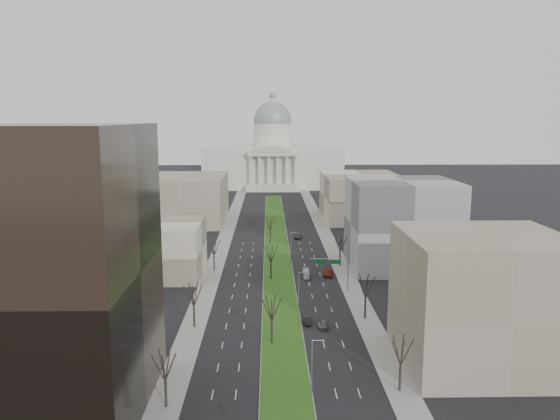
{
  "coord_description": "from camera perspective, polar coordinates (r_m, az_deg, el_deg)",
  "views": [
    {
      "loc": [
        -2.48,
        -54.22,
        40.88
      ],
      "look_at": [
        0.84,
        104.4,
        13.83
      ],
      "focal_mm": 35.0,
      "sensor_mm": 36.0,
      "label": 1
    }
  ],
  "objects": [
    {
      "name": "car_grey_far",
      "position": [
        186.67,
        1.91,
        -2.78
      ],
      "size": [
        2.73,
        4.81,
        1.27
      ],
      "primitive_type": "imported",
      "rotation": [
        0.0,
        0.0,
        -0.14
      ],
      "color": "#414447",
      "rests_on": "ground"
    },
    {
      "name": "streetlamp_median_b",
      "position": [
        115.19,
        1.99,
        -8.58
      ],
      "size": [
        1.9,
        0.2,
        9.16
      ],
      "color": "gray",
      "rests_on": "ground"
    },
    {
      "name": "sidewalk_left",
      "position": [
        155.43,
        -6.74,
        -5.61
      ],
      "size": [
        5.0,
        330.0,
        0.15
      ],
      "primitive_type": "cube",
      "color": "gray",
      "rests_on": "ground"
    },
    {
      "name": "streetlamp_median_a",
      "position": [
        82.76,
        3.38,
        -16.18
      ],
      "size": [
        1.9,
        0.2,
        9.16
      ],
      "color": "gray",
      "rests_on": "ground"
    },
    {
      "name": "median",
      "position": [
        177.96,
        -0.37,
        -3.57
      ],
      "size": [
        8.0,
        222.03,
        0.2
      ],
      "color": "#999993",
      "rests_on": "ground"
    },
    {
      "name": "tree_left_far",
      "position": [
        146.98,
        -6.93,
        -3.79
      ],
      "size": [
        5.28,
        5.28,
        9.5
      ],
      "color": "black",
      "rests_on": "ground"
    },
    {
      "name": "car_red",
      "position": [
        143.68,
        5.06,
        -6.55
      ],
      "size": [
        3.15,
        5.95,
        1.64
      ],
      "primitive_type": "imported",
      "rotation": [
        0.0,
        0.0,
        -0.15
      ],
      "color": "#631C0D",
      "rests_on": "ground"
    },
    {
      "name": "streetlamp_median_c",
      "position": [
        153.65,
        1.16,
        -3.91
      ],
      "size": [
        1.9,
        0.2,
        9.16
      ],
      "color": "gray",
      "rests_on": "ground"
    },
    {
      "name": "tree_left_mid",
      "position": [
        108.69,
        -9.02,
        -8.61
      ],
      "size": [
        5.4,
        5.4,
        9.72
      ],
      "color": "black",
      "rests_on": "ground"
    },
    {
      "name": "building_glass_tower",
      "position": [
        82.73,
        -25.96,
        -5.95
      ],
      "size": [
        34.0,
        30.0,
        40.0
      ],
      "primitive_type": "cube",
      "color": "black",
      "rests_on": "ground"
    },
    {
      "name": "tree_median_b",
      "position": [
        138.43,
        -0.97,
        -4.49
      ],
      "size": [
        5.4,
        5.4,
        9.72
      ],
      "color": "black",
      "rests_on": "ground"
    },
    {
      "name": "tree_right_far",
      "position": [
        151.49,
        6.31,
        -3.49
      ],
      "size": [
        5.04,
        5.04,
        9.07
      ],
      "color": "black",
      "rests_on": "ground"
    },
    {
      "name": "tree_median_c",
      "position": [
        177.49,
        -1.02,
        -1.33
      ],
      "size": [
        5.4,
        5.4,
        9.72
      ],
      "color": "black",
      "rests_on": "ground"
    },
    {
      "name": "building_far_left",
      "position": [
        219.01,
        -9.73,
        1.16
      ],
      "size": [
        30.0,
        40.0,
        18.0
      ],
      "primitive_type": "cube",
      "color": "gray",
      "rests_on": "ground"
    },
    {
      "name": "tree_left_near",
      "position": [
        81.29,
        -11.95,
        -15.49
      ],
      "size": [
        5.1,
        5.1,
        9.18
      ],
      "color": "black",
      "rests_on": "ground"
    },
    {
      "name": "car_black",
      "position": [
        111.62,
        2.88,
        -11.45
      ],
      "size": [
        1.43,
        4.07,
        1.34
      ],
      "primitive_type": "imported",
      "rotation": [
        0.0,
        0.0,
        -0.0
      ],
      "color": "black",
      "rests_on": "ground"
    },
    {
      "name": "tree_median_a",
      "position": [
        100.13,
        -0.87,
        -10.1
      ],
      "size": [
        5.4,
        5.4,
        9.72
      ],
      "color": "black",
      "rests_on": "ground"
    },
    {
      "name": "box_van",
      "position": [
        142.57,
        2.74,
        -6.62
      ],
      "size": [
        1.62,
        6.6,
        1.83
      ],
      "primitive_type": "imported",
      "rotation": [
        0.0,
        0.0,
        -0.01
      ],
      "color": "white",
      "rests_on": "ground"
    },
    {
      "name": "ground",
      "position": [
        178.97,
        -0.38,
        -3.53
      ],
      "size": [
        600.0,
        600.0,
        0.0
      ],
      "primitive_type": "plane",
      "color": "black",
      "rests_on": "ground"
    },
    {
      "name": "capitol",
      "position": [
        324.75,
        -0.76,
        5.33
      ],
      "size": [
        80.0,
        46.0,
        55.0
      ],
      "color": "beige",
      "rests_on": "ground"
    },
    {
      "name": "building_grey_right",
      "position": [
        153.45,
        12.58,
        -1.41
      ],
      "size": [
        28.0,
        26.0,
        24.0
      ],
      "primitive_type": "cube",
      "color": "slate",
      "rests_on": "ground"
    },
    {
      "name": "tree_right_mid",
      "position": [
        113.17,
        8.95,
        -7.78
      ],
      "size": [
        5.52,
        5.52,
        9.94
      ],
      "color": "black",
      "rests_on": "ground"
    },
    {
      "name": "sidewalk_right",
      "position": [
        155.99,
        6.23,
        -5.55
      ],
      "size": [
        5.0,
        330.0,
        0.15
      ],
      "primitive_type": "cube",
      "color": "gray",
      "rests_on": "ground"
    },
    {
      "name": "mast_arm_signs",
      "position": [
        130.01,
        5.93,
        -5.89
      ],
      "size": [
        9.12,
        0.24,
        8.09
      ],
      "color": "gray",
      "rests_on": "ground"
    },
    {
      "name": "building_far_right",
      "position": [
        224.68,
        8.42,
        1.41
      ],
      "size": [
        30.0,
        40.0,
        18.0
      ],
      "primitive_type": "cube",
      "color": "gray",
      "rests_on": "ground"
    },
    {
      "name": "tree_right_near",
      "position": [
        85.83,
        12.54,
        -14.05
      ],
      "size": [
        5.16,
        5.16,
        9.29
      ],
      "color": "black",
      "rests_on": "ground"
    },
    {
      "name": "building_tan_right",
      "position": [
        97.91,
        20.36,
        -8.72
      ],
      "size": [
        26.0,
        24.0,
        22.0
      ],
      "primitive_type": "cube",
      "color": "gray",
      "rests_on": "ground"
    },
    {
      "name": "building_beige_left",
      "position": [
        146.5,
        -13.22,
        -3.96
      ],
      "size": [
        26.0,
        22.0,
        14.0
      ],
      "primitive_type": "cube",
      "color": "gray",
      "rests_on": "ground"
    },
    {
      "name": "car_grey_near",
      "position": [
        109.82,
        4.58,
        -11.82
      ],
      "size": [
        1.97,
        4.26,
        1.41
      ],
      "primitive_type": "imported",
      "rotation": [
        0.0,
        0.0,
        -0.07
      ],
      "color": "#4F5257",
      "rests_on": "ground"
    }
  ]
}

